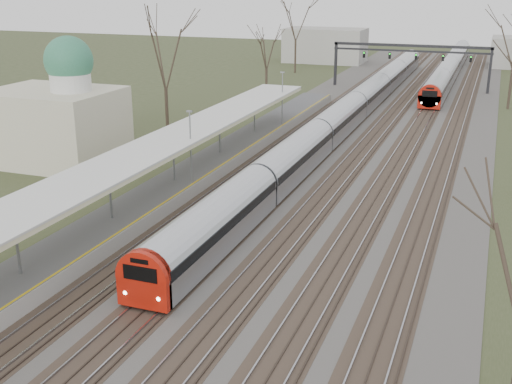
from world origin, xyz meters
TOP-DOWN VIEW (x-y plane):
  - track_bed at (0.26, 55.00)m, footprint 24.00×160.00m
  - platform at (-9.05, 37.50)m, footprint 3.50×69.00m
  - canopy at (-9.05, 32.99)m, footprint 4.10×50.00m
  - dome_building at (-21.71, 38.00)m, footprint 10.00×8.00m
  - signal_gantry at (0.29, 84.99)m, footprint 21.00×0.59m
  - tree_west_far at (-17.00, 48.00)m, footprint 5.50×5.50m
  - train_near at (-2.50, 63.03)m, footprint 2.62×90.21m
  - train_far at (4.50, 100.34)m, footprint 2.62×60.21m

SIDE VIEW (x-z plane):
  - track_bed at x=0.26m, z-range -0.05..0.17m
  - platform at x=-9.05m, z-range 0.00..1.00m
  - train_near at x=-2.50m, z-range -0.05..3.00m
  - train_far at x=4.50m, z-range -0.05..3.00m
  - dome_building at x=-21.71m, z-range -1.43..8.87m
  - canopy at x=-9.05m, z-range 2.37..5.48m
  - signal_gantry at x=0.29m, z-range 1.87..7.95m
  - tree_west_far at x=-17.00m, z-range 2.35..13.68m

